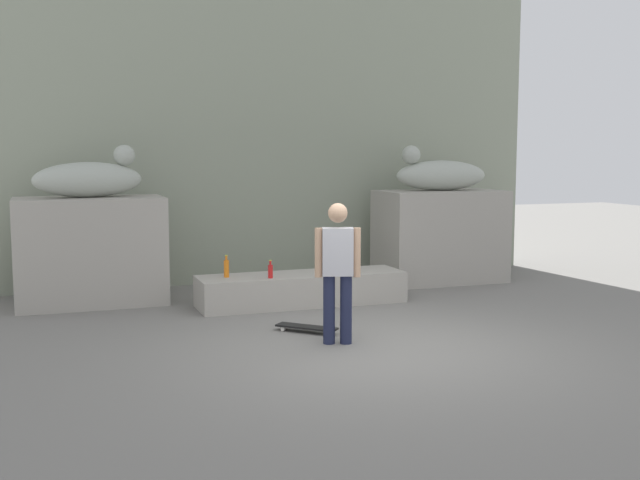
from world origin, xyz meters
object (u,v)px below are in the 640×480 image
Objects in this scene: skateboard at (307,327)px; bottle_orange at (226,268)px; statue_reclining_left at (91,178)px; skater at (338,267)px; statue_reclining_right at (439,174)px; bottle_red at (270,271)px; bottle_brown at (342,262)px.

bottle_orange is (-0.61, 1.77, 0.53)m from skateboard.
statue_reclining_left is 5.22× the size of bottle_orange.
skater is 5.20× the size of bottle_orange.
statue_reclining_right is 3.93m from bottle_red.
statue_reclining_right is 4.80m from skateboard.
statue_reclining_right is 2.78m from bottle_brown.
statue_reclining_right reaches higher than skater.
skateboard is at bearing -123.42° from bottle_brown.
bottle_orange is (-0.77, 2.43, -0.33)m from skater.
statue_reclining_left is 6.42× the size of bottle_red.
skater is 6.39× the size of bottle_red.
skater is 2.36× the size of skateboard.
skater is 2.19m from bottle_red.
statue_reclining_left and statue_reclining_right have the same top height.
statue_reclining_left is 5.79m from statue_reclining_right.
statue_reclining_right is at bearing -11.48° from statue_reclining_left.
bottle_orange reaches higher than skateboard.
skateboard is 1.95m from bottle_orange.
skateboard is at bearing 47.58° from statue_reclining_right.
statue_reclining_left is 3.93m from bottle_brown.
skater is 2.57m from bottle_orange.
skater is at bearing 54.91° from statue_reclining_right.
bottle_brown is at bearing -28.04° from statue_reclining_left.
bottle_orange is at bearing 22.69° from statue_reclining_right.
skater is at bearing -84.83° from bottle_red.
statue_reclining_left reaches higher than skateboard.
statue_reclining_left is 1.01× the size of statue_reclining_right.
statue_reclining_right reaches higher than bottle_orange.
bottle_brown reaches higher than bottle_red.
statue_reclining_left reaches higher than bottle_brown.
bottle_orange is (-4.02, -1.08, -1.28)m from statue_reclining_right.
skateboard is at bearing -58.23° from skater.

